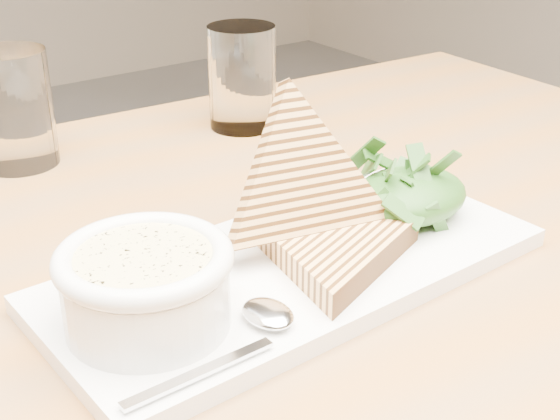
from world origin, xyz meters
TOP-DOWN VIEW (x-y plane):
  - table_top at (0.11, 0.04)m, footprint 1.16×0.81m
  - table_leg_br at (0.63, 0.36)m, footprint 0.06×0.06m
  - platter at (0.09, -0.03)m, footprint 0.40×0.19m
  - soup_bowl at (-0.04, -0.04)m, footprint 0.11×0.11m
  - soup at (-0.04, -0.04)m, footprint 0.09×0.09m
  - bowl_rim at (-0.04, -0.04)m, footprint 0.12×0.12m
  - sandwich_flat at (0.11, -0.05)m, footprint 0.21×0.21m
  - sandwich_lean at (0.11, -0.01)m, footprint 0.19×0.18m
  - salad_base at (0.21, -0.03)m, footprint 0.11×0.08m
  - arugula_pile at (0.21, -0.03)m, footprint 0.11×0.10m
  - spoon_bowl at (0.03, -0.09)m, footprint 0.03×0.04m
  - spoon_handle at (-0.04, -0.11)m, footprint 0.10×0.01m
  - glass_near at (0.00, 0.32)m, footprint 0.08×0.08m
  - glass_far at (0.25, 0.28)m, footprint 0.08×0.08m

SIDE VIEW (x-z plane):
  - table_leg_br at x=0.63m, z-range 0.00..0.71m
  - table_top at x=0.11m, z-range 0.71..0.75m
  - platter at x=0.09m, z-range 0.75..0.77m
  - spoon_handle at x=-0.04m, z-range 0.77..0.77m
  - spoon_bowl at x=0.03m, z-range 0.77..0.78m
  - sandwich_flat at x=0.11m, z-range 0.77..0.79m
  - salad_base at x=0.21m, z-range 0.77..0.81m
  - soup_bowl at x=-0.04m, z-range 0.77..0.81m
  - arugula_pile at x=0.21m, z-range 0.77..0.82m
  - glass_far at x=0.25m, z-range 0.75..0.87m
  - glass_near at x=0.00m, z-range 0.75..0.87m
  - soup at x=-0.04m, z-range 0.81..0.82m
  - bowl_rim at x=-0.04m, z-range 0.81..0.82m
  - sandwich_lean at x=0.11m, z-range 0.73..0.91m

